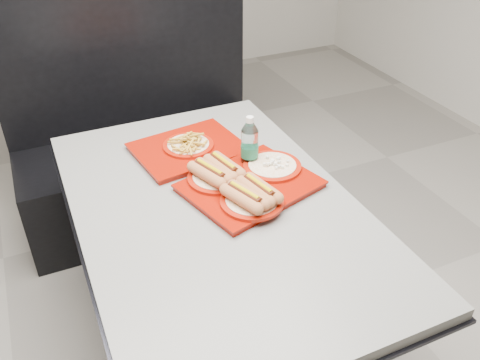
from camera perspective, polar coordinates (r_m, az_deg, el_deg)
name	(u,v)px	position (r m, az deg, el deg)	size (l,w,h in m)	color
ground	(221,348)	(2.24, -2.19, -18.35)	(6.00, 6.00, 0.00)	gray
diner_table	(217,242)	(1.81, -2.59, -6.99)	(0.92, 1.42, 0.75)	black
booth_bench	(142,145)	(2.78, -10.99, 3.85)	(1.30, 0.57, 1.35)	black
tray_near	(245,182)	(1.76, 0.62, -0.24)	(0.51, 0.45, 0.10)	#810E03
tray_far	(188,146)	(1.99, -5.82, 3.77)	(0.45, 0.37, 0.08)	#810E03
water_bottle	(250,146)	(1.86, 1.08, 3.87)	(0.07, 0.07, 0.21)	silver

